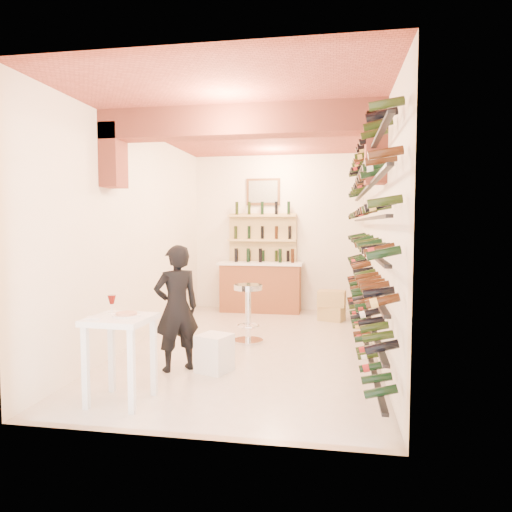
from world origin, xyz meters
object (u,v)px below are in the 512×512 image
Objects in this scene: wine_rack at (361,241)px; person at (177,308)px; tasting_table at (120,332)px; white_stool at (214,353)px; chrome_barstool at (248,309)px; back_counter at (261,285)px; crate_lower at (331,313)px.

wine_rack is 2.70m from person.
tasting_table is 1.37m from white_stool.
wine_rack is at bearing -6.91° from chrome_barstool.
tasting_table is at bearing -97.16° from back_counter.
white_stool is at bearing 145.43° from person.
person is 1.62m from chrome_barstool.
wine_rack is at bearing -78.66° from crate_lower.
back_counter is 3.82× the size of crate_lower.
crate_lower is at bearing 66.92° from white_stool.
back_counter is at bearing 155.38° from crate_lower.
tasting_table is at bearing -136.47° from wine_rack.
white_stool is (0.05, -3.90, -0.31)m from back_counter.
white_stool is at bearing -89.26° from back_counter.
wine_rack is 5.43× the size of tasting_table.
wine_rack is at bearing -55.34° from back_counter.
wine_rack reaches higher than chrome_barstool.
person is 3.45× the size of crate_lower.
back_counter is at bearing -133.95° from person.
person reaches higher than crate_lower.
back_counter reaches higher than white_stool.
back_counter is 3.76× the size of white_stool.
tasting_table is at bearing -115.44° from crate_lower.
white_stool is at bearing -144.97° from wine_rack.
person reaches higher than tasting_table.
person is at bearing -119.42° from crate_lower.
back_counter is 5.02m from tasting_table.
chrome_barstool is at bearing 173.09° from wine_rack.
person is at bearing 81.38° from tasting_table.
chrome_barstool is at bearing -124.52° from crate_lower.
wine_rack is 6.51× the size of chrome_barstool.
tasting_table is 2.36× the size of crate_lower.
white_stool is (0.68, 1.09, -0.48)m from tasting_table.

